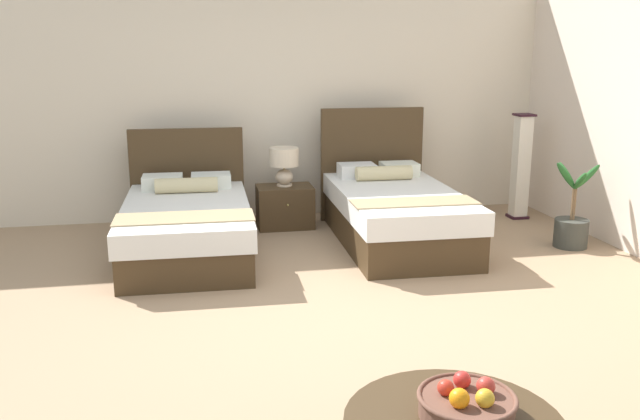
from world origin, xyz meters
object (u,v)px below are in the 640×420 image
Objects in this scene: loose_apple at (481,385)px; bed_near_corner at (394,211)px; bed_near_window at (187,224)px; floor_lamp_corner at (521,167)px; nightstand at (285,207)px; fruit_bowl at (467,403)px; table_lamp at (284,162)px; potted_palm at (571,225)px.

bed_near_corner is at bearing 78.37° from loose_apple.
floor_lamp_corner is (3.73, 0.67, 0.31)m from bed_near_window.
nightstand is at bearing 177.57° from floor_lamp_corner.
fruit_bowl is (1.12, -3.98, 0.23)m from bed_near_window.
bed_near_window is at bearing 108.31° from loose_apple.
bed_near_corner reaches higher than floor_lamp_corner.
table_lamp is 2.99m from potted_palm.
bed_near_window is 0.98× the size of bed_near_corner.
potted_palm reaches higher than fruit_bowl.
floor_lamp_corner is (2.62, 4.65, 0.08)m from fruit_bowl.
fruit_bowl is at bearing -119.34° from floor_lamp_corner.
nightstand is at bearing 92.66° from loose_apple.
nightstand is at bearing 154.10° from potted_palm.
nightstand is 2.94m from potted_palm.
loose_apple is 4.11m from potted_palm.
potted_palm is at bearing -25.90° from nightstand.
floor_lamp_corner is at bearing 88.19° from potted_palm.
bed_near_window is 4.14m from fruit_bowl.
nightstand is at bearing 141.83° from bed_near_corner.
fruit_bowl is at bearing -128.64° from loose_apple.
fruit_bowl is (-0.93, -3.98, 0.20)m from bed_near_corner.
table_lamp reaches higher than nightstand.
table_lamp is 0.35× the size of floor_lamp_corner.
floor_lamp_corner is at bearing 10.21° from bed_near_window.
nightstand is at bearing 36.94° from bed_near_window.
bed_near_window is 3.80m from floor_lamp_corner.
bed_near_corner is at bearing 163.07° from potted_palm.
potted_palm is (2.65, -1.31, -0.50)m from table_lamp.
nightstand is at bearing -90.00° from table_lamp.
table_lamp is 4.79m from fruit_bowl.
potted_palm is (3.69, -0.50, -0.06)m from bed_near_window.
loose_apple reaches higher than nightstand.
nightstand is 1.47× the size of fruit_bowl.
table_lamp is 6.02× the size of loose_apple.
floor_lamp_corner is 1.38× the size of potted_palm.
loose_apple is at bearing -126.41° from potted_palm.
floor_lamp_corner reaches higher than fruit_bowl.
fruit_bowl is 0.34× the size of floor_lamp_corner.
table_lamp is 2.69m from floor_lamp_corner.
table_lamp reaches higher than potted_palm.
table_lamp is at bearing 92.64° from loose_apple.
floor_lamp_corner is 1.23m from potted_palm.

